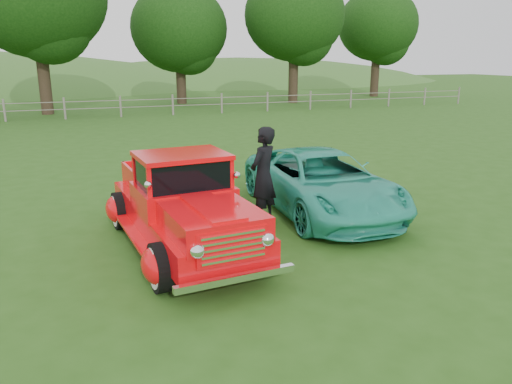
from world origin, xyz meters
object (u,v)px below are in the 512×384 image
object	(u,v)px
tree_near_east	(179,29)
red_pickup	(183,206)
tree_far_east	(378,25)
man	(263,175)
tree_mid_east	(294,16)
teal_sedan	(322,182)

from	to	relation	value
tree_near_east	red_pickup	bearing A→B (deg)	-101.85
tree_far_east	red_pickup	world-z (taller)	tree_far_east
man	tree_mid_east	bearing A→B (deg)	-154.92
red_pickup	teal_sedan	xyz separation A→B (m)	(3.37, 1.11, -0.11)
tree_mid_east	tree_far_east	world-z (taller)	tree_mid_east
tree_near_east	tree_far_east	xyz separation A→B (m)	(17.00, 1.00, 0.61)
teal_sedan	man	distance (m)	1.54
tree_near_east	tree_far_east	bearing A→B (deg)	3.37
tree_mid_east	teal_sedan	distance (m)	27.70
tree_mid_east	red_pickup	world-z (taller)	tree_mid_east
tree_far_east	man	world-z (taller)	tree_far_east
teal_sedan	tree_near_east	bearing A→B (deg)	86.06
tree_near_east	tree_mid_east	bearing A→B (deg)	-14.04
tree_near_east	tree_mid_east	world-z (taller)	tree_mid_east
tree_mid_east	tree_far_east	distance (m)	9.49
tree_far_east	teal_sedan	bearing A→B (deg)	-124.88
teal_sedan	man	bearing A→B (deg)	-169.93
tree_mid_east	tree_far_east	xyz separation A→B (m)	(9.00, 3.00, -0.31)
tree_mid_east	red_pickup	xyz separation A→B (m)	(-13.90, -26.13, -5.38)
tree_mid_east	red_pickup	size ratio (longest dim) A/B	1.84
tree_mid_east	teal_sedan	bearing A→B (deg)	-112.83
red_pickup	teal_sedan	bearing A→B (deg)	12.84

